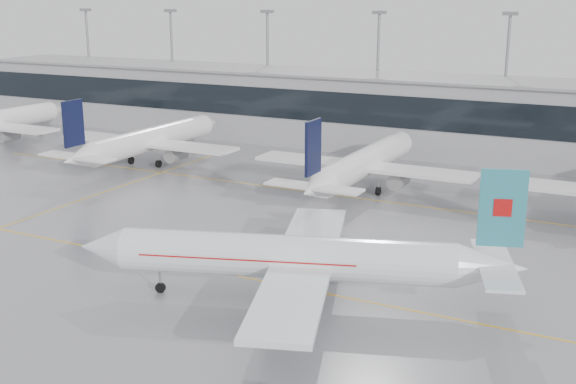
% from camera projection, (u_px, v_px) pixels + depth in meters
% --- Properties ---
extents(ground, '(320.00, 320.00, 0.00)m').
position_uv_depth(ground, '(229.00, 274.00, 66.38)').
color(ground, gray).
rests_on(ground, ground).
extents(taxi_line_main, '(120.00, 0.25, 0.01)m').
position_uv_depth(taxi_line_main, '(229.00, 274.00, 66.38)').
color(taxi_line_main, '#EFA912').
rests_on(taxi_line_main, ground).
extents(taxi_line_north, '(120.00, 0.25, 0.01)m').
position_uv_depth(taxi_line_north, '(352.00, 197.00, 92.18)').
color(taxi_line_north, '#EFA912').
rests_on(taxi_line_north, ground).
extents(taxi_line_cross, '(0.25, 60.00, 0.01)m').
position_uv_depth(taxi_line_cross, '(91.00, 197.00, 92.48)').
color(taxi_line_cross, '#EFA912').
rests_on(taxi_line_cross, ground).
extents(terminal, '(180.00, 15.00, 12.00)m').
position_uv_depth(terminal, '(427.00, 116.00, 118.14)').
color(terminal, '#9F9FA3').
rests_on(terminal, ground).
extents(terminal_glass, '(180.00, 0.20, 5.00)m').
position_uv_depth(terminal_glass, '(413.00, 113.00, 111.26)').
color(terminal_glass, black).
rests_on(terminal_glass, ground).
extents(terminal_roof, '(182.00, 16.00, 0.40)m').
position_uv_depth(terminal_roof, '(429.00, 78.00, 116.53)').
color(terminal_roof, gray).
rests_on(terminal_roof, ground).
extents(light_masts, '(156.40, 1.00, 22.60)m').
position_uv_depth(light_masts, '(439.00, 68.00, 121.39)').
color(light_masts, gray).
rests_on(light_masts, ground).
extents(air_canada_jet, '(36.73, 30.13, 11.90)m').
position_uv_depth(air_canada_jet, '(300.00, 258.00, 59.59)').
color(air_canada_jet, white).
rests_on(air_canada_jet, ground).
extents(parked_jet_b, '(29.64, 36.96, 11.72)m').
position_uv_depth(parked_jet_b, '(148.00, 140.00, 109.79)').
color(parked_jet_b, white).
rests_on(parked_jet_b, ground).
extents(parked_jet_c, '(29.64, 36.96, 11.72)m').
position_uv_depth(parked_jet_c, '(363.00, 163.00, 94.39)').
color(parked_jet_c, white).
rests_on(parked_jet_c, ground).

